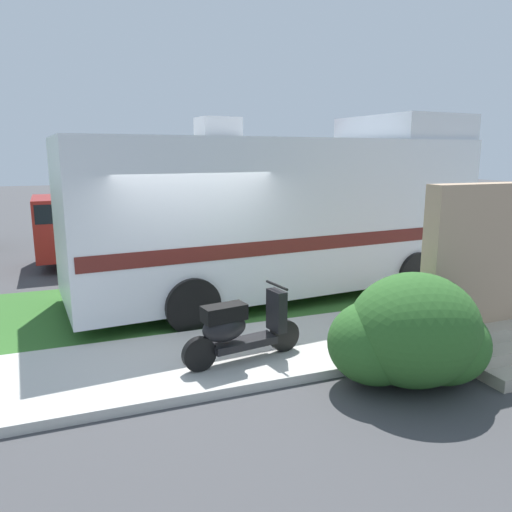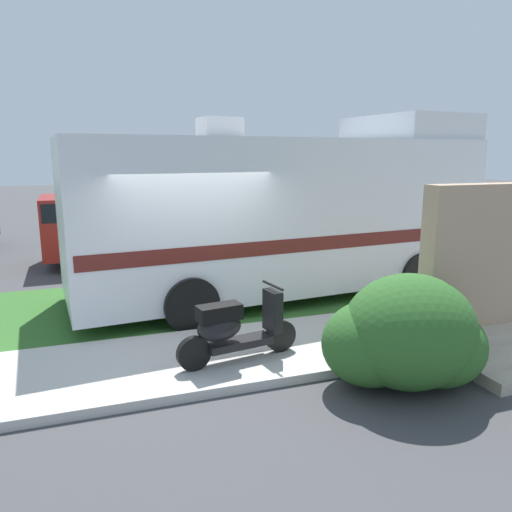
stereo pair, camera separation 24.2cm
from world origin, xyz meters
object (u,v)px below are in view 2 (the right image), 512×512
Objects in this scene: scooter at (234,328)px; bicycle at (417,310)px; pickup_truck_near at (126,226)px; bottle_green at (440,330)px; motorhome_rv at (284,211)px.

scooter reaches higher than bicycle.
pickup_truck_near reaches higher than bottle_green.
scooter is at bearing -122.30° from motorhome_rv.
scooter is 7.37m from pickup_truck_near.
bicycle is at bearing -72.30° from motorhome_rv.
pickup_truck_near is at bearing 95.84° from scooter.
bottle_green is (3.84, -7.53, -0.69)m from pickup_truck_near.
motorhome_rv is 4.75× the size of scooter.
bicycle is at bearing -63.63° from pickup_truck_near.
pickup_truck_near is (-2.66, 4.30, -0.75)m from motorhome_rv.
scooter is 5.67× the size of bottle_green.
motorhome_rv is at bearing 107.70° from bicycle.
bicycle is 0.42m from bottle_green.
pickup_truck_near is 8.48m from bottle_green.
scooter is 1.03× the size of bicycle.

